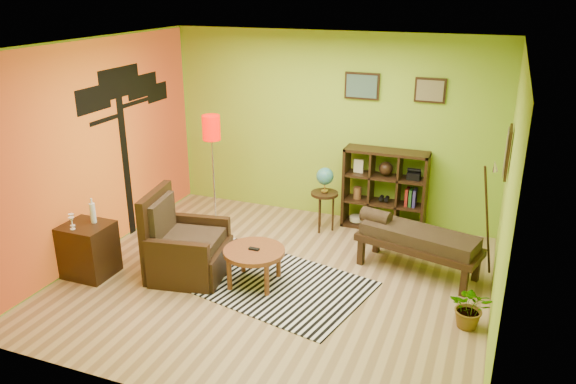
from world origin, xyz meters
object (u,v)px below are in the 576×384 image
at_px(cube_shelf, 385,190).
at_px(bench, 416,238).
at_px(armchair, 184,250).
at_px(globe_table, 325,183).
at_px(coffee_table, 254,254).
at_px(side_cabinet, 89,249).
at_px(floor_lamp, 212,138).
at_px(potted_plant, 470,311).

height_order(cube_shelf, bench, cube_shelf).
distance_m(armchair, globe_table, 2.28).
bearing_deg(coffee_table, bench, 30.02).
relative_size(side_cabinet, floor_lamp, 0.58).
xyz_separation_m(coffee_table, armchair, (-0.91, -0.09, -0.06)).
relative_size(cube_shelf, bench, 0.75).
bearing_deg(globe_table, potted_plant, -39.75).
bearing_deg(armchair, bench, 22.45).
bearing_deg(globe_table, armchair, -122.80).
height_order(coffee_table, bench, bench).
bearing_deg(globe_table, cube_shelf, 25.66).
height_order(coffee_table, floor_lamp, floor_lamp).
relative_size(coffee_table, globe_table, 0.77).
height_order(coffee_table, cube_shelf, cube_shelf).
xyz_separation_m(coffee_table, globe_table, (0.31, 1.80, 0.34)).
relative_size(coffee_table, armchair, 0.68).
relative_size(floor_lamp, bench, 1.06).
height_order(globe_table, potted_plant, globe_table).
height_order(armchair, bench, armchair).
relative_size(floor_lamp, cube_shelf, 1.42).
height_order(armchair, floor_lamp, floor_lamp).
bearing_deg(cube_shelf, potted_plant, -57.87).
relative_size(side_cabinet, bench, 0.61).
relative_size(armchair, potted_plant, 2.25).
bearing_deg(bench, armchair, -157.55).
distance_m(coffee_table, floor_lamp, 2.01).
height_order(floor_lamp, globe_table, floor_lamp).
relative_size(bench, potted_plant, 3.36).
distance_m(side_cabinet, cube_shelf, 4.13).
distance_m(cube_shelf, potted_plant, 2.64).
bearing_deg(potted_plant, floor_lamp, 160.69).
xyz_separation_m(side_cabinet, potted_plant, (4.50, 0.50, -0.15)).
height_order(coffee_table, side_cabinet, side_cabinet).
relative_size(coffee_table, side_cabinet, 0.75).
bearing_deg(side_cabinet, globe_table, 45.07).
height_order(armchair, globe_table, armchair).
bearing_deg(potted_plant, cube_shelf, 122.13).
bearing_deg(cube_shelf, floor_lamp, -158.45).
bearing_deg(floor_lamp, coffee_table, -46.62).
relative_size(coffee_table, floor_lamp, 0.43).
bearing_deg(floor_lamp, bench, -5.16).
height_order(coffee_table, globe_table, globe_table).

